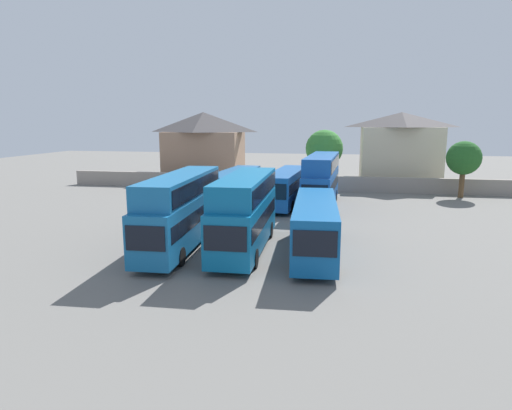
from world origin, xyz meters
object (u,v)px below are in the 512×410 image
bus_4 (234,185)px  bus_6 (322,178)px  bus_3 (315,224)px  house_terrace_centre (400,149)px  bus_5 (286,186)px  house_terrace_left (204,146)px  tree_behind_wall (324,149)px  bus_1 (181,207)px  tree_left_of_lot (464,158)px  bus_2 (245,209)px

bus_4 → bus_6: size_ratio=0.98×
bus_3 → house_terrace_centre: house_terrace_centre is taller
bus_3 → bus_5: bearing=-169.9°
house_terrace_left → tree_behind_wall: house_terrace_left is taller
bus_6 → house_terrace_centre: 19.07m
bus_1 → bus_4: 15.67m
house_terrace_centre → tree_left_of_lot: 10.30m
tree_left_of_lot → tree_behind_wall: bearing=163.2°
bus_5 → house_terrace_left: house_terrace_left is taller
tree_behind_wall → house_terrace_centre: bearing=24.2°
bus_4 → house_terrace_centre: size_ratio=1.17×
bus_5 → tree_left_of_lot: (18.06, 7.81, 2.30)m
bus_4 → house_terrace_left: 19.12m
bus_3 → bus_6: bus_6 is taller
bus_2 → house_terrace_left: (-12.66, 32.48, 2.10)m
bus_3 → tree_behind_wall: (-0.46, 28.23, 2.94)m
bus_3 → bus_1: bearing=-92.0°
bus_1 → bus_3: (8.60, 0.12, -0.79)m
house_terrace_left → house_terrace_centre: 26.07m
bus_3 → tree_behind_wall: size_ratio=1.60×
house_terrace_left → bus_6: bearing=-44.6°
house_terrace_left → bus_5: bearing=-51.0°
tree_left_of_lot → house_terrace_left: bearing=164.4°
bus_3 → house_terrace_centre: (8.99, 32.47, 2.81)m
bus_4 → bus_2: bearing=19.2°
bus_6 → house_terrace_centre: house_terrace_centre is taller
house_terrace_left → tree_behind_wall: size_ratio=1.51×
bus_6 → house_terrace_centre: (9.24, 16.57, 1.92)m
bus_1 → bus_4: size_ratio=1.02×
bus_4 → bus_5: 5.18m
bus_1 → house_terrace_centre: bearing=149.1°
bus_4 → tree_behind_wall: bearing=150.1°
bus_4 → bus_6: (8.54, 0.37, 0.89)m
bus_3 → bus_6: 15.93m
bus_2 → tree_behind_wall: size_ratio=1.55×
bus_5 → tree_left_of_lot: size_ratio=1.96×
tree_behind_wall → house_terrace_left: bearing=165.5°
bus_3 → house_terrace_left: house_terrace_left is taller
bus_4 → house_terrace_centre: bearing=137.0°
tree_left_of_lot → bus_4: bearing=-160.6°
bus_2 → bus_4: (-4.38, 15.49, -0.78)m
bus_3 → tree_behind_wall: tree_behind_wall is taller
bus_2 → tree_left_of_lot: size_ratio=1.82×
bus_3 → bus_4: (-8.79, 15.53, 0.00)m
bus_4 → bus_3: bearing=32.9°
bus_5 → house_terrace_left: (-13.45, 16.61, 2.85)m
bus_2 → bus_4: 16.11m
bus_4 → house_terrace_left: bearing=-150.6°
bus_1 → house_terrace_left: house_terrace_left is taller
bus_6 → house_terrace_left: size_ratio=1.12×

